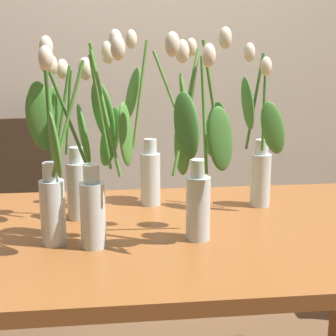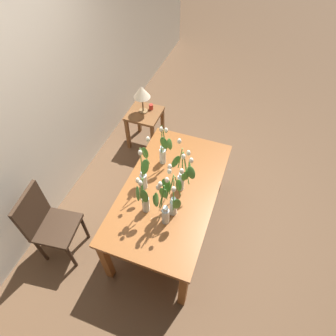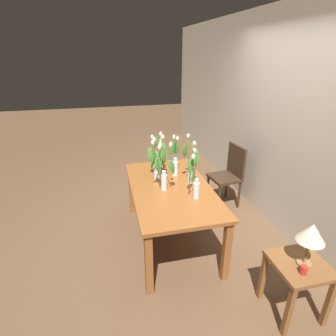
{
  "view_description": "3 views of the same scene",
  "coord_description": "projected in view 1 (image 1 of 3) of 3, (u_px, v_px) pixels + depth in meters",
  "views": [
    {
      "loc": [
        -0.19,
        -1.41,
        1.26
      ],
      "look_at": [
        -0.02,
        0.06,
        0.91
      ],
      "focal_mm": 53.88,
      "sensor_mm": 36.0,
      "label": 1
    },
    {
      "loc": [
        -1.59,
        -0.55,
        3.02
      ],
      "look_at": [
        0.09,
        0.06,
        0.93
      ],
      "focal_mm": 30.67,
      "sensor_mm": 36.0,
      "label": 2
    },
    {
      "loc": [
        2.66,
        -0.66,
        2.18
      ],
      "look_at": [
        -0.01,
        -0.03,
        0.98
      ],
      "focal_mm": 28.7,
      "sensor_mm": 36.0,
      "label": 3
    }
  ],
  "objects": [
    {
      "name": "room_wall_rear",
      "position": [
        144.0,
        33.0,
        2.77
      ],
      "size": [
        9.0,
        0.1,
        2.7
      ],
      "primitive_type": "cube",
      "color": "beige",
      "rests_on": "ground"
    },
    {
      "name": "tulip_vase_3",
      "position": [
        54.0,
        167.0,
        1.37
      ],
      "size": [
        0.2,
        0.13,
        0.56
      ],
      "color": "silver",
      "rests_on": "dining_table"
    },
    {
      "name": "tulip_vase_2",
      "position": [
        199.0,
        162.0,
        1.36
      ],
      "size": [
        0.2,
        0.29,
        0.58
      ],
      "color": "silver",
      "rests_on": "dining_table"
    },
    {
      "name": "dining_chair",
      "position": [
        21.0,
        202.0,
        2.51
      ],
      "size": [
        0.45,
        0.45,
        0.93
      ],
      "color": "#382619",
      "rests_on": "ground"
    },
    {
      "name": "tulip_vase_4",
      "position": [
        96.0,
        164.0,
        1.33
      ],
      "size": [
        0.24,
        0.22,
        0.57
      ],
      "color": "silver",
      "rests_on": "dining_table"
    },
    {
      "name": "dining_table",
      "position": [
        178.0,
        257.0,
        1.53
      ],
      "size": [
        1.6,
        0.9,
        0.74
      ],
      "color": "brown",
      "rests_on": "ground"
    },
    {
      "name": "tulip_vase_0",
      "position": [
        153.0,
        148.0,
        1.7
      ],
      "size": [
        0.25,
        0.15,
        0.58
      ],
      "color": "silver",
      "rests_on": "dining_table"
    },
    {
      "name": "tulip_vase_5",
      "position": [
        260.0,
        155.0,
        1.67
      ],
      "size": [
        0.16,
        0.14,
        0.54
      ],
      "color": "silver",
      "rests_on": "dining_table"
    },
    {
      "name": "tulip_vase_1",
      "position": [
        70.0,
        162.0,
        1.56
      ],
      "size": [
        0.15,
        0.14,
        0.51
      ],
      "color": "silver",
      "rests_on": "dining_table"
    }
  ]
}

